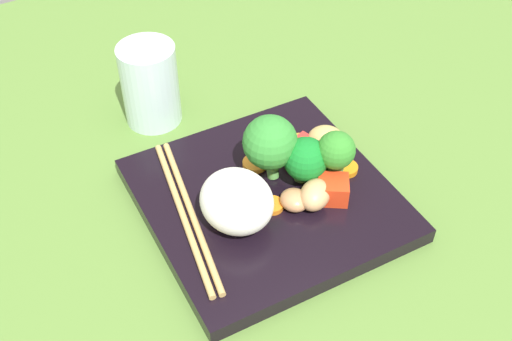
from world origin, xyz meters
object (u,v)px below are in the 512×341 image
broccoli_floret_1 (336,153)px  drinking_glass (150,85)px  square_plate (267,199)px  carrot_slice_4 (272,205)px  chopstick_pair (187,213)px  rice_mound (237,201)px

broccoli_floret_1 → drinking_glass: 23.34cm
square_plate → carrot_slice_4: (1.89, -0.56, 1.14)cm
square_plate → drinking_glass: size_ratio=2.46×
square_plate → carrot_slice_4: 2.28cm
chopstick_pair → drinking_glass: (-17.29, 4.44, 2.79)cm
carrot_slice_4 → drinking_glass: 21.17cm
broccoli_floret_1 → carrot_slice_4: size_ratio=2.81×
broccoli_floret_1 → carrot_slice_4: bearing=-91.0°
broccoli_floret_1 → drinking_glass: drinking_glass is taller
rice_mound → chopstick_pair: 5.55cm
carrot_slice_4 → drinking_glass: size_ratio=0.23×
drinking_glass → square_plate: bearing=11.2°
square_plate → chopstick_pair: size_ratio=1.16×
rice_mound → drinking_glass: (-20.52, 0.68, 0.29)cm
square_plate → chopstick_pair: 8.40cm
rice_mound → chopstick_pair: rice_mound is taller
carrot_slice_4 → drinking_glass: bearing=-171.3°
chopstick_pair → carrot_slice_4: bearing=77.8°
carrot_slice_4 → chopstick_pair: bearing=-114.4°
square_plate → chopstick_pair: bearing=-100.8°
broccoli_floret_1 → chopstick_pair: bearing=-103.5°
broccoli_floret_1 → rice_mound: bearing=-91.8°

